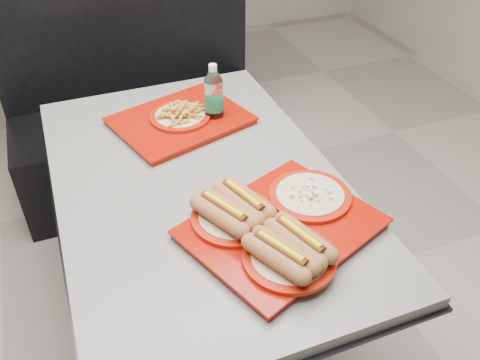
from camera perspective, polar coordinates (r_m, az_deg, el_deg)
name	(u,v)px	position (r m, az deg, el deg)	size (l,w,h in m)	color
ground	(207,321)	(2.21, -3.74, -15.47)	(6.00, 6.00, 0.00)	#A0998F
diner_table	(200,217)	(1.78, -4.50, -4.11)	(0.92, 1.42, 0.75)	black
booth_bench	(139,114)	(2.76, -11.25, 7.33)	(1.30, 0.57, 1.35)	black
tray_near	(276,224)	(1.44, 4.04, -4.99)	(0.63, 0.56, 0.11)	#8D0F03
tray_far	(180,118)	(1.95, -6.72, 6.96)	(0.56, 0.49, 0.09)	#8D0F03
water_bottle	(214,98)	(1.92, -2.96, 9.21)	(0.07, 0.07, 0.23)	silver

